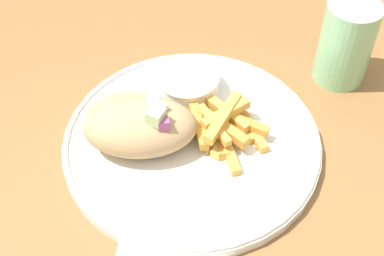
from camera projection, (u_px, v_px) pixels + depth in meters
table at (201, 167)px, 0.71m from camera, size 1.43×1.43×0.72m
plate at (192, 141)px, 0.65m from camera, size 0.31×0.31×0.02m
pita_sandwich_near at (141, 127)px, 0.62m from camera, size 0.14×0.09×0.07m
pita_sandwich_far at (130, 116)px, 0.64m from camera, size 0.11×0.09×0.06m
fries_pile at (224, 127)px, 0.65m from camera, size 0.11×0.12×0.04m
sauce_ramekin at (188, 82)px, 0.69m from camera, size 0.08×0.08×0.03m
water_glass at (345, 46)px, 0.71m from camera, size 0.07×0.07×0.12m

